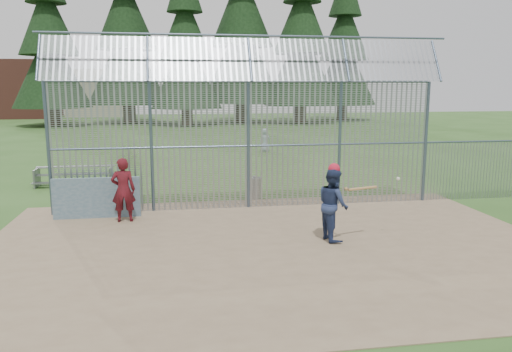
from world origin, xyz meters
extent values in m
plane|color=#2D511E|center=(0.00, 0.00, 0.00)|extent=(120.00, 120.00, 0.00)
cube|color=#756047|center=(0.00, -0.50, 0.01)|extent=(14.00, 10.00, 0.02)
cube|color=#38566B|center=(-4.60, 2.90, 0.62)|extent=(2.50, 0.12, 1.20)
imported|color=navy|center=(1.59, -0.27, 0.94)|extent=(0.79, 0.96, 1.83)
imported|color=maroon|center=(-3.78, 2.36, 0.94)|extent=(0.69, 0.47, 1.85)
imported|color=gray|center=(3.00, 17.04, 0.70)|extent=(0.75, 0.56, 1.40)
sphere|color=#B8182F|center=(1.59, -0.27, 1.83)|extent=(0.29, 0.29, 0.29)
cylinder|color=#AA7F4C|center=(2.29, -0.42, 1.35)|extent=(0.84, 0.30, 0.07)
sphere|color=#AA7F4C|center=(1.86, -0.42, 1.35)|extent=(0.09, 0.09, 0.09)
sphere|color=white|center=(3.22, -0.41, 1.57)|extent=(0.09, 0.09, 0.09)
cylinder|color=gray|center=(0.38, 4.73, 0.35)|extent=(0.52, 0.52, 0.70)
cylinder|color=#9EA0A5|center=(0.38, 4.73, 0.72)|extent=(0.56, 0.56, 0.05)
sphere|color=#9EA0A5|center=(0.38, 4.73, 0.77)|extent=(0.10, 0.10, 0.10)
cube|color=slate|center=(-6.22, 7.83, 0.20)|extent=(3.00, 0.25, 0.05)
cube|color=gray|center=(-6.22, 8.18, 0.45)|extent=(3.00, 0.25, 0.05)
cube|color=gray|center=(-6.22, 8.53, 0.70)|extent=(3.00, 0.25, 0.05)
cube|color=slate|center=(-7.62, 8.18, 0.35)|extent=(0.06, 0.90, 0.70)
cube|color=slate|center=(-4.82, 8.18, 0.35)|extent=(0.06, 0.90, 0.70)
cylinder|color=#47566B|center=(-6.00, 3.50, 2.00)|extent=(0.10, 0.10, 4.00)
cylinder|color=#47566B|center=(-3.00, 3.50, 2.00)|extent=(0.10, 0.10, 4.00)
cylinder|color=#47566B|center=(0.00, 3.50, 2.00)|extent=(0.10, 0.10, 4.00)
cylinder|color=#47566B|center=(3.00, 3.50, 2.00)|extent=(0.10, 0.10, 4.00)
cylinder|color=#47566B|center=(6.00, 3.50, 2.00)|extent=(0.10, 0.10, 4.00)
cylinder|color=#47566B|center=(0.00, 3.50, 4.00)|extent=(12.00, 0.07, 0.07)
cylinder|color=#47566B|center=(0.00, 3.50, 2.00)|extent=(12.00, 0.06, 0.06)
cube|color=gray|center=(0.00, 3.50, 2.00)|extent=(12.00, 0.02, 4.00)
cube|color=gray|center=(0.00, 3.12, 4.65)|extent=(12.00, 0.77, 1.31)
cylinder|color=#47566B|center=(6.00, 3.50, 1.00)|extent=(0.08, 0.08, 2.00)
cylinder|color=#332319|center=(-14.00, 40.00, 1.53)|extent=(1.19, 1.19, 3.06)
cone|color=black|center=(-14.00, 40.00, 10.20)|extent=(7.48, 7.48, 13.94)
cylinder|color=#332319|center=(-7.00, 43.00, 1.71)|extent=(1.33, 1.33, 3.42)
cone|color=black|center=(-7.00, 43.00, 11.40)|extent=(8.36, 8.36, 15.58)
cylinder|color=#332319|center=(-1.00, 39.00, 1.44)|extent=(1.12, 1.12, 2.88)
cone|color=black|center=(-1.00, 39.00, 9.60)|extent=(7.04, 7.04, 13.12)
cylinder|color=#332319|center=(5.00, 42.00, 1.80)|extent=(1.40, 1.40, 3.60)
cone|color=black|center=(5.00, 42.00, 12.00)|extent=(8.80, 8.80, 16.40)
cylinder|color=#332319|center=(11.00, 40.00, 1.62)|extent=(1.26, 1.26, 3.24)
cone|color=black|center=(11.00, 40.00, 10.80)|extent=(7.92, 7.92, 14.76)
cylinder|color=#332319|center=(17.00, 44.00, 1.53)|extent=(1.19, 1.19, 3.06)
cone|color=black|center=(17.00, 44.00, 10.20)|extent=(7.48, 7.48, 13.94)
cube|color=brown|center=(-22.00, 55.00, 3.50)|extent=(10.00, 8.00, 7.00)
cube|color=#B2A58C|center=(-12.00, 58.00, 3.00)|extent=(8.00, 7.00, 6.00)
camera|label=1|loc=(-2.28, -11.97, 3.85)|focal=35.00mm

